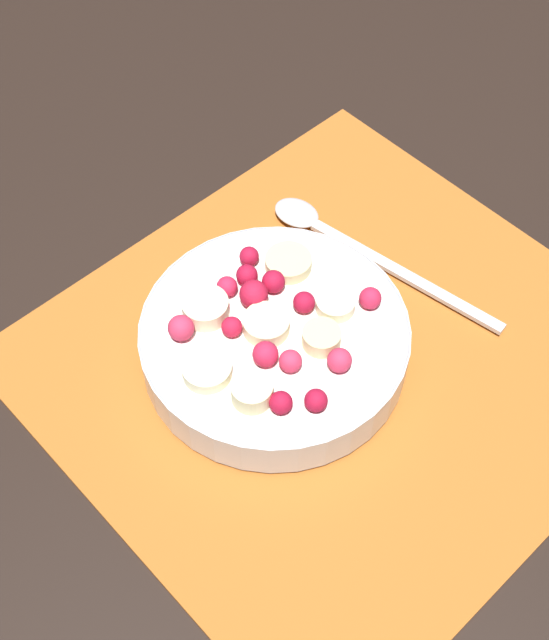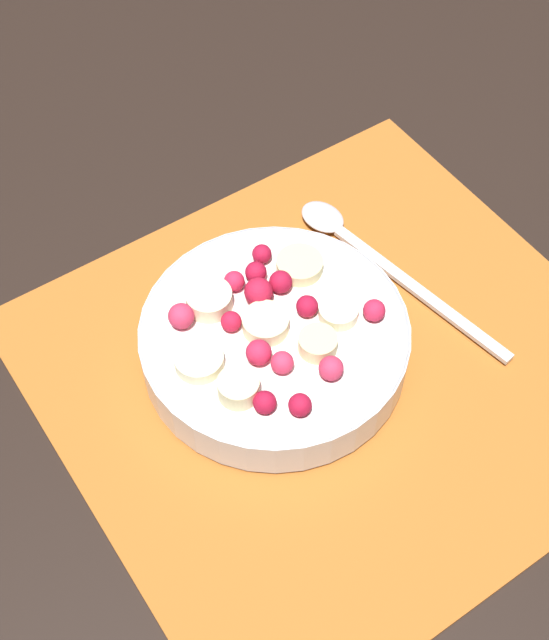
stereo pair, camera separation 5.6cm
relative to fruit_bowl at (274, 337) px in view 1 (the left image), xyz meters
The scene contains 4 objects.
ground_plane 0.05m from the fruit_bowl, 134.99° to the left, with size 3.00×3.00×0.00m, color black.
placemat 0.05m from the fruit_bowl, 134.99° to the left, with size 0.39×0.37×0.01m.
fruit_bowl is the anchor object (origin of this frame).
spoon 0.12m from the fruit_bowl, 158.59° to the right, with size 0.05×0.21×0.01m.
Camera 1 is at (0.28, 0.23, 0.54)m, focal length 50.00 mm.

